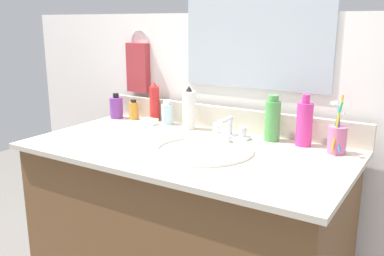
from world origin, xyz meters
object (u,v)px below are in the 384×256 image
(bottle_spray_red, at_px, (155,103))
(bottle_soap_pink, at_px, (304,123))
(faucet, at_px, (229,131))
(bottle_oil_amber, at_px, (134,110))
(bottle_lotion_white, at_px, (189,109))
(hand_towel, at_px, (138,68))
(cup_pink, at_px, (337,138))
(bottle_gel_clear, at_px, (167,113))
(bottle_toner_green, at_px, (272,120))
(soap_bar, at_px, (150,122))
(bottle_cream_purple, at_px, (116,107))

(bottle_spray_red, xyz_separation_m, bottle_soap_pink, (0.68, -0.04, -0.00))
(faucet, xyz_separation_m, bottle_oil_amber, (-0.50, 0.05, 0.01))
(bottle_lotion_white, bearing_deg, hand_towel, 164.10)
(bottle_oil_amber, bearing_deg, cup_pink, -2.35)
(bottle_oil_amber, distance_m, bottle_gel_clear, 0.18)
(faucet, distance_m, bottle_spray_red, 0.42)
(bottle_oil_amber, distance_m, bottle_soap_pink, 0.77)
(faucet, height_order, bottle_spray_red, bottle_spray_red)
(faucet, xyz_separation_m, cup_pink, (0.39, 0.02, 0.02))
(bottle_toner_green, distance_m, soap_bar, 0.54)
(bottle_gel_clear, bearing_deg, bottle_lotion_white, -8.26)
(bottle_oil_amber, bearing_deg, faucet, -6.22)
(hand_towel, relative_size, bottle_lotion_white, 1.26)
(faucet, bearing_deg, hand_towel, 165.86)
(hand_towel, distance_m, bottle_soap_pink, 0.82)
(bottle_spray_red, relative_size, bottle_lotion_white, 0.97)
(bottle_oil_amber, bearing_deg, bottle_cream_purple, -164.39)
(bottle_lotion_white, bearing_deg, bottle_spray_red, 167.64)
(bottle_oil_amber, relative_size, cup_pink, 0.45)
(bottle_cream_purple, height_order, soap_bar, bottle_cream_purple)
(hand_towel, distance_m, bottle_gel_clear, 0.28)
(bottle_cream_purple, bearing_deg, hand_towel, 64.48)
(bottle_lotion_white, distance_m, cup_pink, 0.59)
(faucet, bearing_deg, bottle_gel_clear, 169.94)
(bottle_cream_purple, height_order, bottle_toner_green, bottle_toner_green)
(hand_towel, xyz_separation_m, faucet, (0.53, -0.13, -0.19))
(soap_bar, bearing_deg, cup_pink, 0.34)
(bottle_soap_pink, xyz_separation_m, cup_pink, (0.12, -0.03, -0.03))
(bottle_gel_clear, bearing_deg, cup_pink, -3.12)
(cup_pink, bearing_deg, faucet, -177.32)
(hand_towel, bearing_deg, bottle_gel_clear, -19.99)
(bottle_soap_pink, xyz_separation_m, bottle_toner_green, (-0.12, 0.00, -0.00))
(bottle_lotion_white, bearing_deg, faucet, -11.13)
(soap_bar, bearing_deg, bottle_cream_purple, 174.78)
(bottle_spray_red, distance_m, bottle_oil_amber, 0.11)
(faucet, relative_size, bottle_lotion_white, 0.91)
(bottle_gel_clear, bearing_deg, faucet, -10.06)
(bottle_spray_red, xyz_separation_m, bottle_oil_amber, (-0.09, -0.03, -0.04))
(bottle_lotion_white, xyz_separation_m, bottle_soap_pink, (0.47, 0.01, -0.00))
(bottle_spray_red, xyz_separation_m, cup_pink, (0.80, -0.07, -0.03))
(hand_towel, bearing_deg, faucet, -14.14)
(bottle_soap_pink, distance_m, soap_bar, 0.65)
(bottle_cream_purple, height_order, bottle_gel_clear, bottle_cream_purple)
(faucet, xyz_separation_m, bottle_lotion_white, (-0.20, 0.04, 0.05))
(hand_towel, height_order, cup_pink, hand_towel)
(bottle_soap_pink, bearing_deg, hand_towel, 173.96)
(bottle_cream_purple, xyz_separation_m, soap_bar, (0.20, -0.02, -0.04))
(bottle_oil_amber, height_order, bottle_toner_green, bottle_toner_green)
(bottle_lotion_white, xyz_separation_m, cup_pink, (0.59, -0.02, -0.03))
(bottle_gel_clear, relative_size, cup_pink, 0.54)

